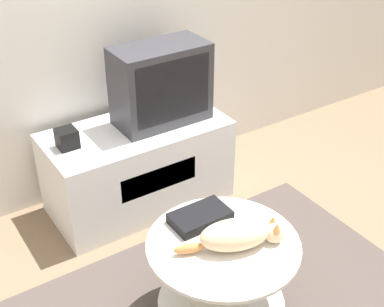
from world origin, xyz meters
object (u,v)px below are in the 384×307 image
object	(u,v)px
cat	(238,235)
dvd_box	(200,217)
tv	(161,84)
speaker	(67,138)

from	to	relation	value
cat	dvd_box	bearing A→B (deg)	119.63
dvd_box	cat	bearing A→B (deg)	-80.82
cat	tv	bearing A→B (deg)	95.98
dvd_box	cat	world-z (taller)	cat
tv	cat	size ratio (longest dim) A/B	1.18
tv	dvd_box	world-z (taller)	tv
speaker	cat	world-z (taller)	speaker
dvd_box	cat	xyz separation A→B (m)	(0.04, -0.24, 0.04)
cat	speaker	bearing A→B (deg)	125.41
dvd_box	cat	distance (m)	0.24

